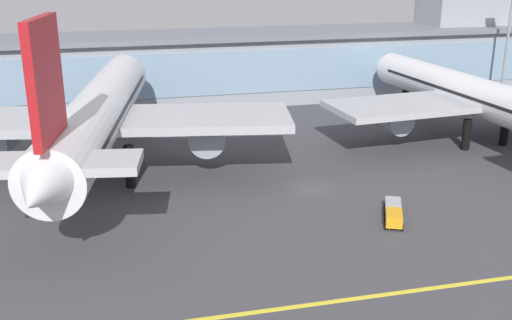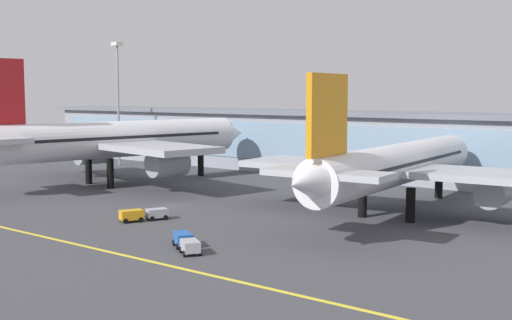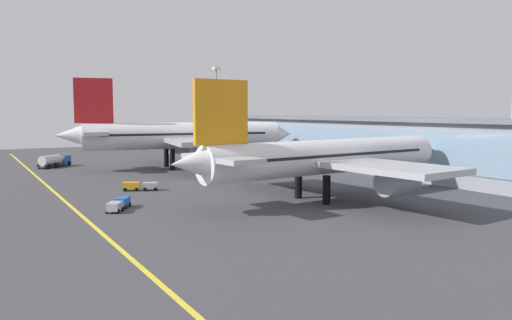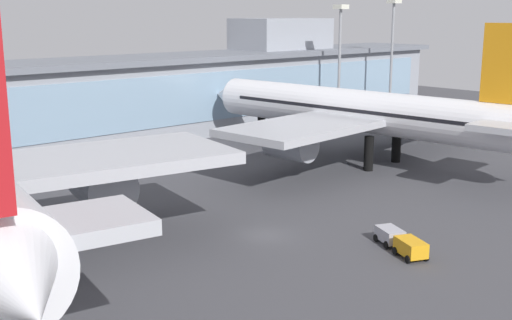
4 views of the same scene
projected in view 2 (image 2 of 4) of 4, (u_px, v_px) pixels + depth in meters
ground_plane at (172, 205)px, 88.58m from camera, size 209.96×209.96×0.00m
taxiway_centreline_stripe at (24, 232)px, 71.46m from camera, size 167.97×0.50×0.01m
terminal_building at (350, 141)px, 120.12m from camera, size 152.97×14.00×16.90m
airliner_near_left at (116, 140)px, 108.42m from camera, size 43.92×54.24×19.92m
airliner_near_right at (396, 166)px, 80.53m from camera, size 40.91×50.83×16.83m
baggage_tug_near at (186, 242)px, 63.23m from camera, size 5.51×4.39×1.40m
service_truck_far at (143, 214)px, 77.80m from camera, size 3.75×5.73×1.40m
apron_light_mast_east at (118, 86)px, 136.89m from camera, size 1.80×1.80×25.34m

